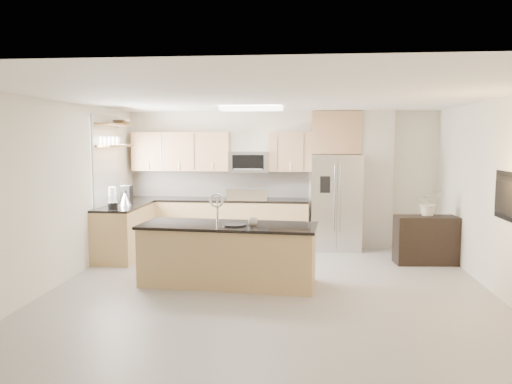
# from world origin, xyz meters

# --- Properties ---
(floor) EXTENTS (6.50, 6.50, 0.00)m
(floor) POSITION_xyz_m (0.00, 0.00, 0.00)
(floor) COLOR #A6A29E
(floor) RESTS_ON ground
(ceiling) EXTENTS (6.00, 6.50, 0.02)m
(ceiling) POSITION_xyz_m (0.00, 0.00, 2.60)
(ceiling) COLOR white
(ceiling) RESTS_ON wall_back
(wall_back) EXTENTS (6.00, 0.02, 2.60)m
(wall_back) POSITION_xyz_m (0.00, 3.25, 1.30)
(wall_back) COLOR silver
(wall_back) RESTS_ON floor
(wall_front) EXTENTS (6.00, 0.02, 2.60)m
(wall_front) POSITION_xyz_m (0.00, -3.25, 1.30)
(wall_front) COLOR silver
(wall_front) RESTS_ON floor
(wall_left) EXTENTS (0.02, 6.50, 2.60)m
(wall_left) POSITION_xyz_m (-3.00, 0.00, 1.30)
(wall_left) COLOR silver
(wall_left) RESTS_ON floor
(wall_right) EXTENTS (0.02, 6.50, 2.60)m
(wall_right) POSITION_xyz_m (3.00, 0.00, 1.30)
(wall_right) COLOR silver
(wall_right) RESTS_ON floor
(back_counter) EXTENTS (3.55, 0.66, 1.44)m
(back_counter) POSITION_xyz_m (-1.23, 2.93, 0.47)
(back_counter) COLOR tan
(back_counter) RESTS_ON floor
(left_counter) EXTENTS (0.66, 1.50, 0.92)m
(left_counter) POSITION_xyz_m (-2.67, 1.85, 0.46)
(left_counter) COLOR tan
(left_counter) RESTS_ON floor
(range) EXTENTS (0.76, 0.64, 1.14)m
(range) POSITION_xyz_m (-0.60, 2.92, 0.47)
(range) COLOR black
(range) RESTS_ON floor
(upper_cabinets) EXTENTS (3.50, 0.33, 0.75)m
(upper_cabinets) POSITION_xyz_m (-1.30, 3.09, 1.83)
(upper_cabinets) COLOR tan
(upper_cabinets) RESTS_ON wall_back
(microwave) EXTENTS (0.76, 0.40, 0.40)m
(microwave) POSITION_xyz_m (-0.60, 3.04, 1.63)
(microwave) COLOR #BBBABD
(microwave) RESTS_ON upper_cabinets
(refrigerator) EXTENTS (0.92, 0.78, 1.78)m
(refrigerator) POSITION_xyz_m (1.06, 2.87, 0.89)
(refrigerator) COLOR #BBBABD
(refrigerator) RESTS_ON floor
(partition_column) EXTENTS (0.60, 0.30, 2.60)m
(partition_column) POSITION_xyz_m (1.82, 3.10, 1.30)
(partition_column) COLOR beige
(partition_column) RESTS_ON floor
(window) EXTENTS (0.04, 1.15, 1.65)m
(window) POSITION_xyz_m (-2.98, 1.85, 1.65)
(window) COLOR white
(window) RESTS_ON wall_left
(shelf_lower) EXTENTS (0.30, 1.20, 0.04)m
(shelf_lower) POSITION_xyz_m (-2.85, 1.95, 1.95)
(shelf_lower) COLOR olive
(shelf_lower) RESTS_ON wall_left
(shelf_upper) EXTENTS (0.30, 1.20, 0.04)m
(shelf_upper) POSITION_xyz_m (-2.85, 1.95, 2.32)
(shelf_upper) COLOR olive
(shelf_upper) RESTS_ON wall_left
(ceiling_fixture) EXTENTS (1.00, 0.50, 0.06)m
(ceiling_fixture) POSITION_xyz_m (-0.40, 1.60, 2.56)
(ceiling_fixture) COLOR white
(ceiling_fixture) RESTS_ON ceiling
(island) EXTENTS (2.56, 1.09, 1.29)m
(island) POSITION_xyz_m (-0.61, 0.37, 0.43)
(island) COLOR tan
(island) RESTS_ON floor
(credenza) EXTENTS (1.03, 0.50, 0.80)m
(credenza) POSITION_xyz_m (2.48, 1.83, 0.40)
(credenza) COLOR black
(credenza) RESTS_ON floor
(cup) EXTENTS (0.15, 0.15, 0.11)m
(cup) POSITION_xyz_m (-0.25, 0.31, 0.92)
(cup) COLOR silver
(cup) RESTS_ON island
(platter) EXTENTS (0.42, 0.42, 0.02)m
(platter) POSITION_xyz_m (-0.51, 0.28, 0.87)
(platter) COLOR black
(platter) RESTS_ON island
(blender) EXTENTS (0.16, 0.16, 0.36)m
(blender) POSITION_xyz_m (-2.67, 1.34, 1.08)
(blender) COLOR black
(blender) RESTS_ON left_counter
(kettle) EXTENTS (0.21, 0.21, 0.26)m
(kettle) POSITION_xyz_m (-2.62, 1.78, 1.04)
(kettle) COLOR #BBBABD
(kettle) RESTS_ON left_counter
(coffee_maker) EXTENTS (0.18, 0.22, 0.32)m
(coffee_maker) POSITION_xyz_m (-2.69, 2.05, 1.07)
(coffee_maker) COLOR black
(coffee_maker) RESTS_ON left_counter
(bowl) EXTENTS (0.45, 0.45, 0.10)m
(bowl) POSITION_xyz_m (-2.85, 2.29, 2.39)
(bowl) COLOR #BBBABD
(bowl) RESTS_ON shelf_upper
(flower_vase) EXTENTS (0.73, 0.68, 0.66)m
(flower_vase) POSITION_xyz_m (2.52, 1.91, 1.13)
(flower_vase) COLOR beige
(flower_vase) RESTS_ON credenza
(television) EXTENTS (0.14, 1.08, 0.62)m
(television) POSITION_xyz_m (2.91, -0.20, 1.35)
(television) COLOR black
(television) RESTS_ON wall_right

